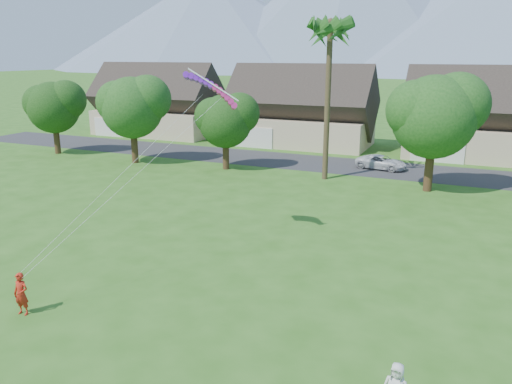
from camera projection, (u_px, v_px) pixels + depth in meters
The scene contains 8 objects.
street at pixel (363, 167), 44.68m from camera, with size 90.00×7.00×0.01m, color #2D2D30.
kite_flyer at pixel (21, 294), 19.26m from camera, with size 0.63×0.41×1.72m, color red.
parked_car at pixel (381, 162), 43.92m from camera, with size 2.01×4.36×1.21m, color silver.
mountain_ridge at pixel (491, 11), 232.35m from camera, with size 540.00×240.00×70.00m.
houses_row at pixel (388, 118), 51.51m from camera, with size 72.75×8.19×8.86m.
tree_row at pixel (336, 120), 38.45m from camera, with size 62.27×6.67×8.45m.
fan_palm at pixel (330, 27), 37.45m from camera, with size 3.00×3.00×13.80m.
parafoil_kite at pixel (213, 87), 24.78m from camera, with size 3.27×1.49×0.50m.
Camera 1 is at (8.70, -9.84, 9.80)m, focal length 35.00 mm.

